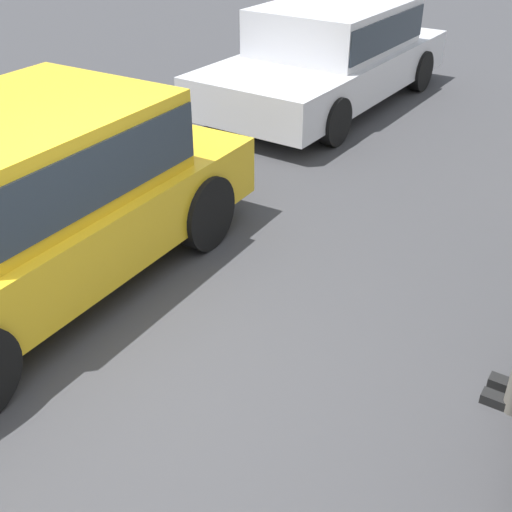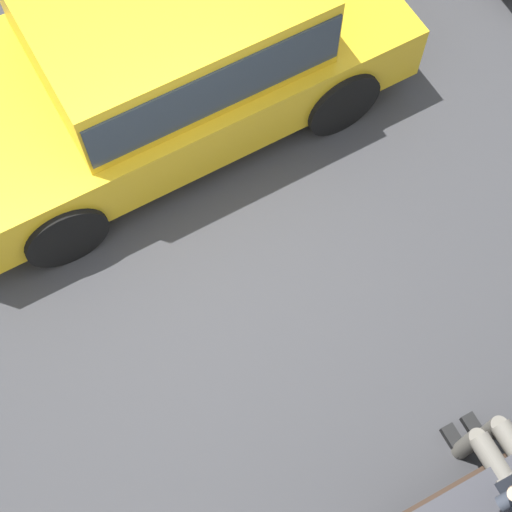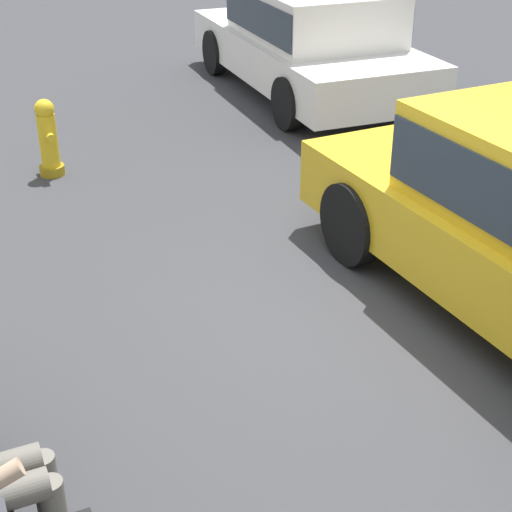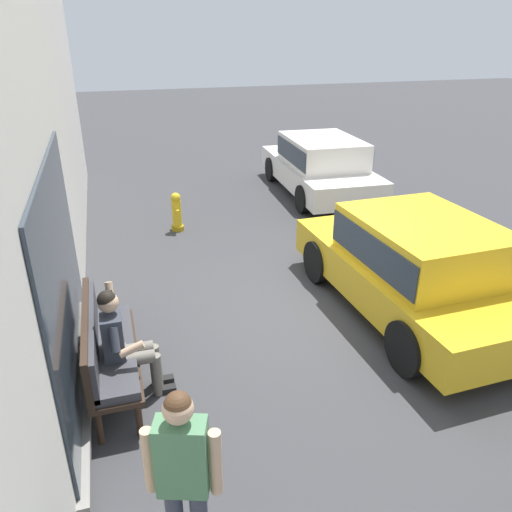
% 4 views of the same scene
% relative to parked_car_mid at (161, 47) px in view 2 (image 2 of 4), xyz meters
% --- Properties ---
extents(ground_plane, '(60.00, 60.00, 0.00)m').
position_rel_parked_car_mid_xyz_m(ground_plane, '(0.39, 1.44, -0.81)').
color(ground_plane, '#38383A').
extents(parked_car_mid, '(4.18, 2.07, 1.48)m').
position_rel_parked_car_mid_xyz_m(parked_car_mid, '(0.00, 0.00, 0.00)').
color(parked_car_mid, gold).
rests_on(parked_car_mid, ground_plane).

